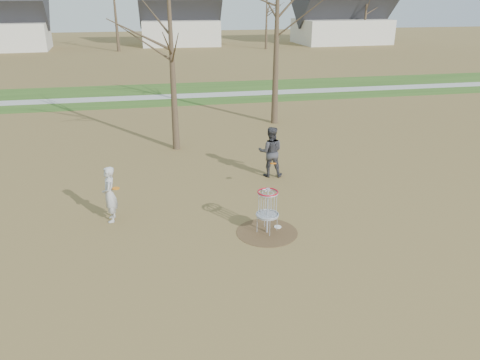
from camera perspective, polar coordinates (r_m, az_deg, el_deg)
name	(u,v)px	position (r m, az deg, el deg)	size (l,w,h in m)	color
ground	(267,232)	(13.76, 3.30, -6.39)	(160.00, 160.00, 0.00)	brown
green_band	(192,93)	(33.49, -5.87, 10.53)	(160.00, 8.00, 0.01)	#2D5119
footpath	(194,96)	(32.52, -5.68, 10.21)	(160.00, 1.50, 0.01)	#9E9E99
dirt_circle	(267,232)	(13.75, 3.30, -6.37)	(1.80, 1.80, 0.01)	#47331E
player_standing	(110,194)	(14.60, -15.62, -1.70)	(0.63, 0.42, 1.74)	#B1B1B1
player_throwing	(271,152)	(17.61, 3.75, 3.46)	(0.93, 0.73, 1.92)	#37363C
disc_grounded	(278,227)	(14.04, 4.62, -5.71)	(0.22, 0.22, 0.02)	white
discs_in_play	(203,174)	(14.94, -4.50, 0.68)	(5.35, 1.30, 0.09)	orange
disc_golf_basket	(268,204)	(13.35, 3.38, -2.93)	(0.64, 0.64, 1.35)	#9EA3AD
bare_trees	(192,6)	(47.77, -5.83, 20.33)	(52.62, 44.98, 9.00)	#382B1E
houses_row	(199,18)	(64.77, -5.04, 19.10)	(56.51, 10.01, 7.26)	silver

